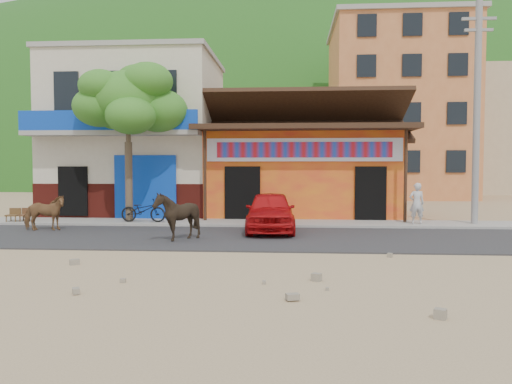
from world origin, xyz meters
TOP-DOWN VIEW (x-y plane):
  - ground at (0.00, 0.00)m, footprint 120.00×120.00m
  - road at (0.00, 2.50)m, footprint 60.00×5.00m
  - sidewalk at (0.00, 6.00)m, footprint 60.00×2.00m
  - dance_club at (2.00, 10.00)m, footprint 8.00×6.00m
  - cafe_building at (-5.50, 10.00)m, footprint 7.00×6.00m
  - apartment_front at (9.00, 24.00)m, footprint 9.00×9.00m
  - apartment_rear at (18.00, 30.00)m, footprint 8.00×8.00m
  - hillside at (0.00, 70.00)m, footprint 100.00×40.00m
  - tree at (-4.60, 5.80)m, footprint 3.00×3.00m
  - utility_pole at (8.20, 6.00)m, footprint 0.24×0.24m
  - cow_tan at (-6.79, 3.56)m, footprint 1.51×0.88m
  - cow_dark at (-1.79, 1.67)m, footprint 1.46×1.34m
  - red_car at (0.83, 3.97)m, footprint 1.73×3.97m
  - scooter at (-4.00, 5.61)m, footprint 1.72×0.66m
  - pedestrian at (6.07, 5.75)m, footprint 0.55×0.37m
  - cafe_chair_left at (-9.00, 5.48)m, footprint 0.46×0.46m
  - cafe_chair_right at (-8.54, 5.60)m, footprint 0.50×0.50m

SIDE VIEW (x-z plane):
  - ground at x=0.00m, z-range 0.00..0.00m
  - road at x=0.00m, z-range 0.00..0.04m
  - sidewalk at x=0.00m, z-range 0.00..0.12m
  - scooter at x=-4.00m, z-range 0.12..1.01m
  - cafe_chair_right at x=-8.54m, z-range 0.12..1.05m
  - cafe_chair_left at x=-9.00m, z-range 0.12..1.05m
  - cow_tan at x=-6.79m, z-range 0.04..1.24m
  - red_car at x=0.83m, z-range 0.04..1.37m
  - cow_dark at x=-1.79m, z-range 0.04..1.48m
  - pedestrian at x=6.07m, z-range 0.12..1.61m
  - dance_club at x=2.00m, z-range 0.00..3.60m
  - tree at x=-4.60m, z-range 0.12..6.12m
  - cafe_building at x=-5.50m, z-range 0.00..7.00m
  - utility_pole at x=8.20m, z-range 0.12..8.12m
  - apartment_rear at x=18.00m, z-range 0.00..10.00m
  - apartment_front at x=9.00m, z-range 0.00..12.00m
  - hillside at x=0.00m, z-range 0.00..24.00m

